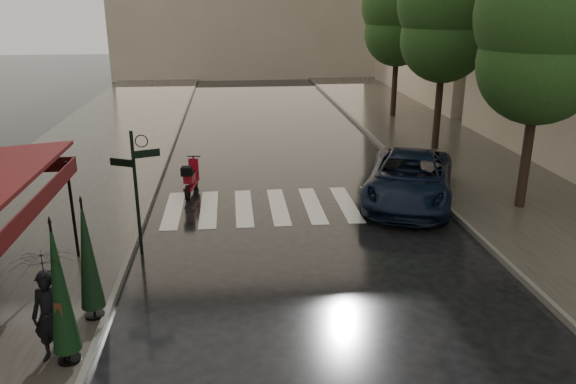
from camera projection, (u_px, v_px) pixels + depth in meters
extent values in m
plane|color=black|center=(182.00, 315.00, 11.17)|extent=(120.00, 120.00, 0.00)
cube|color=#38332D|center=(89.00, 159.00, 22.02)|extent=(6.00, 60.00, 0.12)
cube|color=#38332D|center=(452.00, 149.00, 23.44)|extent=(5.50, 60.00, 0.12)
cube|color=#595651|center=(168.00, 156.00, 22.31)|extent=(0.12, 60.00, 0.16)
cube|color=#595651|center=(386.00, 151.00, 23.17)|extent=(0.12, 60.00, 0.16)
cube|color=silver|center=(173.00, 210.00, 16.75)|extent=(0.50, 3.20, 0.01)
cube|color=silver|center=(209.00, 209.00, 16.85)|extent=(0.50, 3.20, 0.01)
cube|color=silver|center=(244.00, 208.00, 16.95)|extent=(0.50, 3.20, 0.01)
cube|color=silver|center=(278.00, 206.00, 17.06)|extent=(0.50, 3.20, 0.01)
cube|color=silver|center=(313.00, 205.00, 17.16)|extent=(0.50, 3.20, 0.01)
cube|color=silver|center=(346.00, 204.00, 17.26)|extent=(0.50, 3.20, 0.01)
cube|color=silver|center=(380.00, 203.00, 17.36)|extent=(0.50, 3.20, 0.01)
cube|color=silver|center=(413.00, 202.00, 17.46)|extent=(0.50, 3.20, 0.01)
cube|color=#460F0A|center=(24.00, 219.00, 9.70)|extent=(0.04, 7.00, 0.35)
cylinder|color=black|center=(73.00, 210.00, 13.09)|extent=(0.07, 0.07, 2.35)
cylinder|color=black|center=(137.00, 194.00, 13.38)|extent=(0.08, 0.08, 3.10)
cube|color=black|center=(146.00, 153.00, 13.09)|extent=(0.62, 0.26, 0.18)
cube|color=black|center=(121.00, 162.00, 13.10)|extent=(0.56, 0.29, 0.18)
cylinder|color=black|center=(529.00, 136.00, 16.08)|extent=(0.28, 0.28, 4.26)
sphere|color=#1C3714|center=(539.00, 63.00, 15.42)|extent=(3.40, 3.40, 3.40)
sphere|color=#1C3714|center=(546.00, 14.00, 15.00)|extent=(3.80, 3.80, 3.80)
cylinder|color=black|center=(439.00, 94.00, 22.63)|extent=(0.28, 0.28, 4.48)
sphere|color=#1C3714|center=(444.00, 39.00, 21.93)|extent=(3.40, 3.40, 3.40)
sphere|color=#1C3714|center=(447.00, 2.00, 21.49)|extent=(3.80, 3.80, 3.80)
cylinder|color=black|center=(395.00, 74.00, 29.26)|extent=(0.28, 0.28, 4.37)
sphere|color=#1C3714|center=(398.00, 33.00, 28.58)|extent=(3.40, 3.40, 3.40)
sphere|color=#1C3714|center=(399.00, 5.00, 28.15)|extent=(3.80, 3.80, 3.80)
imported|color=black|center=(50.00, 317.00, 9.31)|extent=(0.67, 0.51, 1.65)
imported|color=black|center=(40.00, 253.00, 8.93)|extent=(1.16, 1.17, 0.90)
cube|color=#4E2514|center=(63.00, 309.00, 9.23)|extent=(0.19, 0.33, 0.35)
cylinder|color=black|center=(188.00, 193.00, 17.58)|extent=(0.17, 0.48, 0.47)
cylinder|color=black|center=(195.00, 181.00, 18.73)|extent=(0.17, 0.48, 0.47)
cube|color=maroon|center=(192.00, 184.00, 18.15)|extent=(0.46, 1.30, 0.10)
cube|color=maroon|center=(190.00, 178.00, 17.83)|extent=(0.37, 0.57, 0.27)
cube|color=maroon|center=(194.00, 169.00, 18.45)|extent=(0.33, 0.16, 0.73)
cylinder|color=black|center=(194.00, 156.00, 18.41)|extent=(0.45, 0.10, 0.04)
cube|color=black|center=(187.00, 171.00, 17.38)|extent=(0.35, 0.34, 0.27)
imported|color=black|center=(409.00, 179.00, 17.24)|extent=(4.28, 5.95, 1.50)
cylinder|color=black|center=(70.00, 359.00, 9.54)|extent=(0.38, 0.38, 0.05)
cylinder|color=black|center=(60.00, 293.00, 9.13)|extent=(0.04, 0.04, 2.48)
cone|color=black|center=(59.00, 286.00, 9.09)|extent=(0.46, 0.46, 2.35)
cylinder|color=black|center=(95.00, 315.00, 10.89)|extent=(0.37, 0.37, 0.05)
cylinder|color=black|center=(88.00, 259.00, 10.51)|extent=(0.04, 0.04, 2.32)
cone|color=black|center=(87.00, 254.00, 10.47)|extent=(0.45, 0.45, 2.21)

